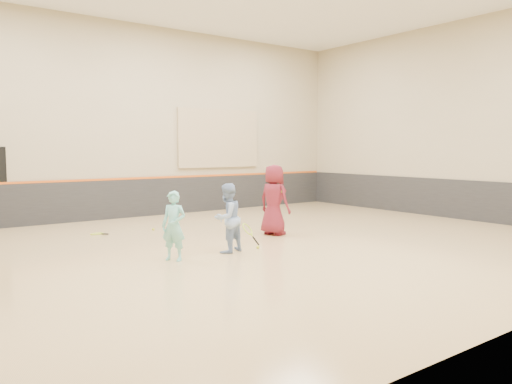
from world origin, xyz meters
TOP-DOWN VIEW (x-y plane):
  - room at (0.00, 0.00)m, footprint 15.04×12.04m
  - wainscot_back at (0.00, 5.97)m, footprint 14.90×0.04m
  - wainscot_right at (7.47, 0.00)m, footprint 0.04×11.90m
  - accent_stripe at (0.00, 5.96)m, footprint 14.90×0.03m
  - acoustic_panel at (2.80, 5.95)m, footprint 3.20×0.08m
  - girl at (-2.15, -0.27)m, footprint 0.55×0.59m
  - instructor at (-0.92, -0.26)m, footprint 0.83×0.72m
  - young_man at (1.19, 0.84)m, footprint 0.75×0.97m
  - held_racket at (-0.67, -0.62)m, footprint 0.43×0.43m
  - spare_racket at (-2.38, 3.52)m, footprint 0.72×0.72m
  - ball_under_racket at (-0.19, -0.33)m, footprint 0.07×0.07m
  - ball_in_hand at (1.25, 0.63)m, footprint 0.07×0.07m
  - ball_beside_spare at (-0.98, 3.22)m, footprint 0.07×0.07m

SIDE VIEW (x-z plane):
  - ball_under_racket at x=-0.19m, z-range 0.00..0.07m
  - ball_beside_spare at x=-0.98m, z-range 0.00..0.07m
  - spare_racket at x=-2.38m, z-range 0.00..0.09m
  - held_racket at x=-0.67m, z-range 0.24..0.78m
  - wainscot_back at x=0.00m, z-range 0.00..1.20m
  - wainscot_right at x=7.47m, z-range 0.00..1.20m
  - girl at x=-2.15m, z-range 0.00..1.34m
  - instructor at x=-0.92m, z-range 0.00..1.44m
  - room at x=0.00m, z-range -2.30..3.92m
  - young_man at x=1.19m, z-range 0.00..1.75m
  - ball_in_hand at x=1.25m, z-range 1.07..1.13m
  - accent_stripe at x=0.00m, z-range 1.19..1.25m
  - acoustic_panel at x=2.80m, z-range 1.50..3.50m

